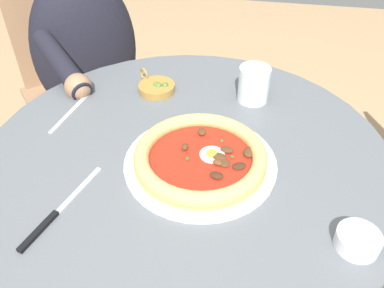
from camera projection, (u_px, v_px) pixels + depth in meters
dining_table at (187, 197)px, 0.95m from camera, size 0.88×0.88×0.74m
pizza_on_plate at (201, 158)px, 0.81m from camera, size 0.31×0.31×0.04m
water_glass at (254, 86)px, 0.98m from camera, size 0.08×0.08×0.09m
steak_knife at (51, 218)px, 0.71m from camera, size 0.22×0.07×0.01m
ramekin_capers at (358, 240)px, 0.66m from camera, size 0.07×0.07×0.03m
olive_pan at (157, 87)px, 1.03m from camera, size 0.10×0.11×0.04m
fork_utensil at (72, 111)px, 0.97m from camera, size 0.19×0.04×0.00m
diner_person at (95, 101)px, 1.43m from camera, size 0.57×0.44×1.14m
cafe_chair_diner at (80, 75)px, 1.51m from camera, size 0.60×0.60×0.89m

